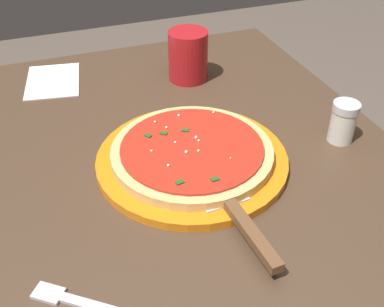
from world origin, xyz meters
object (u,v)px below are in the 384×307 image
object	(u,v)px
serving_plate	(192,160)
napkin_folded_right	(53,81)
pizza	(192,151)
cup_tall_drink	(188,56)
parmesan_shaker	(343,122)
pizza_server	(237,216)
fork	(96,307)

from	to	relation	value
serving_plate	napkin_folded_right	world-z (taller)	serving_plate
pizza	cup_tall_drink	bearing A→B (deg)	161.34
pizza	cup_tall_drink	xyz separation A→B (m)	(-0.28, 0.10, 0.03)
parmesan_shaker	pizza_server	bearing A→B (deg)	-63.40
napkin_folded_right	fork	world-z (taller)	fork
napkin_folded_right	fork	distance (m)	0.59
cup_tall_drink	fork	distance (m)	0.59
fork	parmesan_shaker	size ratio (longest dim) A/B	2.14
pizza	napkin_folded_right	xyz separation A→B (m)	(-0.37, -0.18, -0.02)
serving_plate	fork	size ratio (longest dim) A/B	1.98
pizza	pizza_server	size ratio (longest dim) A/B	1.19
cup_tall_drink	fork	size ratio (longest dim) A/B	0.67
pizza_server	napkin_folded_right	bearing A→B (deg)	-160.15
cup_tall_drink	napkin_folded_right	world-z (taller)	cup_tall_drink
serving_plate	parmesan_shaker	world-z (taller)	parmesan_shaker
serving_plate	pizza_server	distance (m)	0.16
serving_plate	napkin_folded_right	size ratio (longest dim) A/B	2.05
serving_plate	parmesan_shaker	bearing A→B (deg)	84.36
serving_plate	cup_tall_drink	world-z (taller)	cup_tall_drink
cup_tall_drink	parmesan_shaker	size ratio (longest dim) A/B	1.43
napkin_folded_right	pizza_server	bearing A→B (deg)	19.85
fork	parmesan_shaker	distance (m)	0.51
pizza	napkin_folded_right	bearing A→B (deg)	-154.06
cup_tall_drink	parmesan_shaker	xyz separation A→B (m)	(0.31, 0.17, -0.02)
napkin_folded_right	parmesan_shaker	world-z (taller)	parmesan_shaker
fork	napkin_folded_right	bearing A→B (deg)	177.91
cup_tall_drink	parmesan_shaker	distance (m)	0.35
serving_plate	pizza	size ratio (longest dim) A/B	1.19
pizza_server	pizza	bearing A→B (deg)	-176.48
serving_plate	pizza_server	xyz separation A→B (m)	(0.16, 0.01, 0.01)
pizza	pizza_server	xyz separation A→B (m)	(0.16, 0.01, -0.00)
pizza	parmesan_shaker	bearing A→B (deg)	84.35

